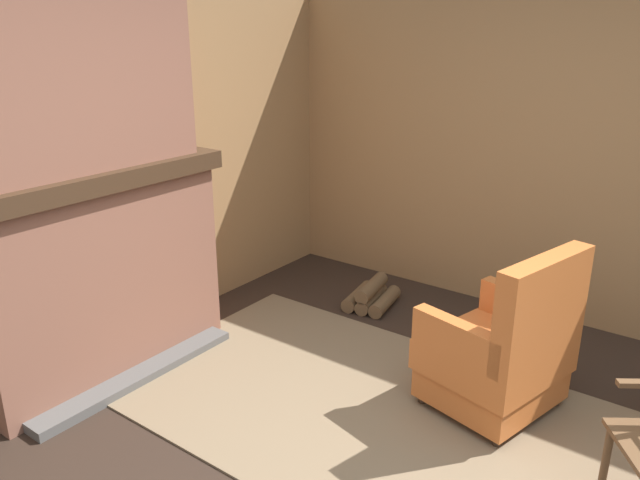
{
  "coord_description": "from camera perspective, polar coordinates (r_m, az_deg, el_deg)",
  "views": [
    {
      "loc": [
        0.99,
        -2.03,
        2.1
      ],
      "look_at": [
        -1.04,
        0.72,
        0.9
      ],
      "focal_mm": 35.0,
      "sensor_mm": 36.0,
      "label": 1
    }
  ],
  "objects": [
    {
      "name": "area_rug",
      "position": [
        3.65,
        6.42,
        -15.8
      ],
      "size": [
        3.23,
        1.76,
        0.01
      ],
      "color": "#7A664C",
      "rests_on": "ground"
    },
    {
      "name": "firewood_stack",
      "position": [
        4.89,
        4.73,
        -5.14
      ],
      "size": [
        0.41,
        0.48,
        0.21
      ],
      "rotation": [
        0.0,
        0.0,
        0.18
      ],
      "color": "brown",
      "rests_on": "ground"
    },
    {
      "name": "wood_panel_wall_left",
      "position": [
        4.09,
        -22.39,
        4.93
      ],
      "size": [
        0.06,
        5.43,
        2.37
      ],
      "color": "#9E7247",
      "rests_on": "ground"
    },
    {
      "name": "storage_case",
      "position": [
        4.0,
        -18.56,
        7.95
      ],
      "size": [
        0.16,
        0.21,
        0.15
      ],
      "color": "brown",
      "rests_on": "fireplace_hearth"
    },
    {
      "name": "wood_panel_wall_back",
      "position": [
        4.66,
        24.07,
        6.36
      ],
      "size": [
        5.43,
        0.09,
        2.37
      ],
      "color": "#9E7247",
      "rests_on": "ground"
    },
    {
      "name": "chimney_breast",
      "position": [
        3.79,
        -21.63,
        13.89
      ],
      "size": [
        0.38,
        1.38,
        1.04
      ],
      "color": "brown",
      "rests_on": "fireplace_hearth"
    },
    {
      "name": "fireplace_hearth",
      "position": [
        4.04,
        -19.49,
        -2.9
      ],
      "size": [
        0.64,
        1.67,
        1.3
      ],
      "color": "brown",
      "rests_on": "ground"
    },
    {
      "name": "armchair",
      "position": [
        3.66,
        16.23,
        -9.91
      ],
      "size": [
        0.78,
        0.83,
        0.99
      ],
      "rotation": [
        0.0,
        0.0,
        2.91
      ],
      "color": "#C6662D",
      "rests_on": "ground"
    }
  ]
}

